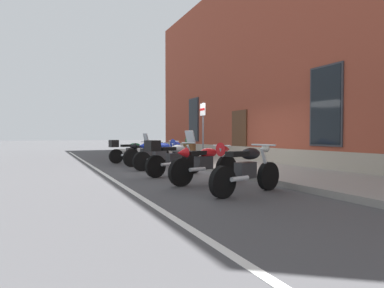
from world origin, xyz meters
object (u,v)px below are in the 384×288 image
(motorcycle_blue_sport, at_px, (163,153))
(barrel_planter, at_px, (189,149))
(motorcycle_black_naked, at_px, (248,170))
(parking_sign, at_px, (203,124))
(motorcycle_black_sport, at_px, (149,152))
(motorcycle_silver_touring, at_px, (172,157))
(motorcycle_green_touring, at_px, (130,150))
(motorcycle_red_sport, at_px, (208,161))

(motorcycle_blue_sport, distance_m, barrel_planter, 3.25)
(motorcycle_black_naked, height_order, parking_sign, parking_sign)
(motorcycle_black_sport, xyz_separation_m, motorcycle_silver_touring, (3.23, -0.34, 0.01))
(parking_sign, bearing_deg, motorcycle_blue_sport, -93.38)
(motorcycle_green_touring, xyz_separation_m, motorcycle_black_naked, (8.05, 0.34, -0.05))
(motorcycle_red_sport, height_order, motorcycle_black_naked, same)
(motorcycle_black_sport, bearing_deg, motorcycle_silver_touring, -5.99)
(motorcycle_red_sport, xyz_separation_m, parking_sign, (-3.22, 1.57, 1.05))
(motorcycle_black_sport, distance_m, motorcycle_black_naked, 6.46)
(motorcycle_blue_sport, distance_m, motorcycle_silver_touring, 1.72)
(motorcycle_red_sport, relative_size, parking_sign, 0.95)
(motorcycle_black_naked, relative_size, barrel_planter, 1.93)
(motorcycle_blue_sport, bearing_deg, parking_sign, 86.62)
(motorcycle_red_sport, distance_m, motorcycle_black_naked, 1.61)
(barrel_planter, bearing_deg, motorcycle_black_naked, -16.49)
(motorcycle_black_sport, xyz_separation_m, motorcycle_red_sport, (4.86, -0.05, 0.00))
(motorcycle_silver_touring, distance_m, motorcycle_black_naked, 3.25)
(motorcycle_blue_sport, bearing_deg, motorcycle_red_sport, -0.73)
(motorcycle_green_touring, relative_size, motorcycle_blue_sport, 1.02)
(motorcycle_black_naked, relative_size, parking_sign, 0.88)
(motorcycle_blue_sport, distance_m, motorcycle_red_sport, 3.31)
(motorcycle_black_sport, bearing_deg, motorcycle_blue_sport, -0.41)
(motorcycle_blue_sport, xyz_separation_m, barrel_planter, (-2.42, 2.17, 0.01))
(motorcycle_black_sport, bearing_deg, motorcycle_green_touring, -167.65)
(motorcycle_red_sport, xyz_separation_m, barrel_planter, (-5.73, 2.22, 0.03))
(motorcycle_green_touring, bearing_deg, motorcycle_black_sport, 12.35)
(motorcycle_green_touring, distance_m, motorcycle_black_sport, 1.62)
(motorcycle_black_naked, bearing_deg, motorcycle_green_touring, -177.59)
(motorcycle_green_touring, height_order, parking_sign, parking_sign)
(motorcycle_red_sport, bearing_deg, motorcycle_blue_sport, 179.27)
(motorcycle_black_sport, height_order, motorcycle_black_naked, motorcycle_black_naked)
(motorcycle_black_sport, xyz_separation_m, motorcycle_black_naked, (6.46, -0.01, -0.06))
(motorcycle_silver_touring, distance_m, barrel_planter, 4.81)
(motorcycle_black_naked, xyz_separation_m, parking_sign, (-4.82, 1.52, 1.10))
(motorcycle_blue_sport, relative_size, motorcycle_silver_touring, 1.04)
(motorcycle_green_touring, bearing_deg, parking_sign, 30.02)
(motorcycle_black_naked, distance_m, barrel_planter, 7.65)
(motorcycle_silver_touring, bearing_deg, motorcycle_blue_sport, 168.99)
(motorcycle_green_touring, distance_m, motorcycle_red_sport, 6.45)
(motorcycle_green_touring, distance_m, parking_sign, 3.87)
(motorcycle_green_touring, height_order, motorcycle_red_sport, motorcycle_green_touring)
(motorcycle_black_sport, distance_m, motorcycle_red_sport, 4.86)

